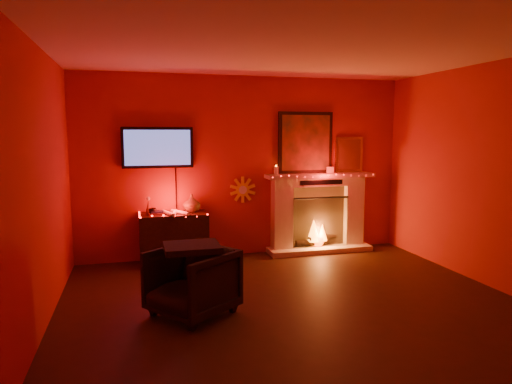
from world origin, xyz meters
TOP-DOWN VIEW (x-y plane):
  - room at (0.00, 0.00)m, footprint 5.00×5.00m
  - fireplace at (1.14, 2.39)m, footprint 1.72×0.40m
  - tv at (-1.30, 2.45)m, footprint 1.00×0.07m
  - sunburst_clock at (-0.05, 2.48)m, footprint 0.40×0.03m
  - console_table at (-1.11, 2.26)m, footprint 0.95×0.54m
  - armchair at (-1.10, 0.32)m, footprint 1.05×1.05m

SIDE VIEW (x-z plane):
  - armchair at x=-1.10m, z-range 0.00..0.69m
  - console_table at x=-1.11m, z-range -0.10..0.88m
  - fireplace at x=1.14m, z-range -0.37..1.81m
  - sunburst_clock at x=-0.05m, z-range 0.80..1.20m
  - room at x=0.00m, z-range -1.15..3.85m
  - tv at x=-1.30m, z-range 1.03..2.27m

